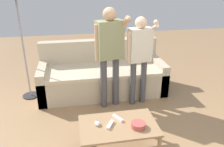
% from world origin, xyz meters
% --- Properties ---
extents(ground_plane, '(12.00, 12.00, 0.00)m').
position_xyz_m(ground_plane, '(0.00, 0.00, 0.00)').
color(ground_plane, '#93704C').
extents(couch, '(2.18, 0.92, 0.88)m').
position_xyz_m(couch, '(-0.06, 1.49, 0.30)').
color(couch, '#B7A88E').
rests_on(couch, ground).
extents(coffee_table, '(0.89, 0.56, 0.39)m').
position_xyz_m(coffee_table, '(-0.10, -0.16, 0.34)').
color(coffee_table, '#997551').
rests_on(coffee_table, ground).
extents(snack_bowl, '(0.16, 0.16, 0.06)m').
position_xyz_m(snack_bowl, '(0.11, -0.25, 0.42)').
color(snack_bowl, '#B24C47').
rests_on(snack_bowl, coffee_table).
extents(game_remote_nunchuk, '(0.06, 0.09, 0.05)m').
position_xyz_m(game_remote_nunchuk, '(-0.34, -0.12, 0.41)').
color(game_remote_nunchuk, white).
rests_on(game_remote_nunchuk, coffee_table).
extents(player_right, '(0.44, 0.28, 1.42)m').
position_xyz_m(player_right, '(0.45, 0.92, 0.90)').
color(player_right, '#47474C').
rests_on(player_right, ground).
extents(player_center, '(0.50, 0.35, 1.56)m').
position_xyz_m(player_center, '(-0.01, 0.92, 0.98)').
color(player_center, '#47474C').
rests_on(player_center, ground).
extents(game_remote_wand_near, '(0.11, 0.16, 0.03)m').
position_xyz_m(game_remote_wand_near, '(-0.20, -0.17, 0.40)').
color(game_remote_wand_near, white).
rests_on(game_remote_wand_near, coffee_table).
extents(game_remote_wand_far, '(0.11, 0.15, 0.03)m').
position_xyz_m(game_remote_wand_far, '(-0.09, -0.06, 0.40)').
color(game_remote_wand_far, white).
rests_on(game_remote_wand_far, coffee_table).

